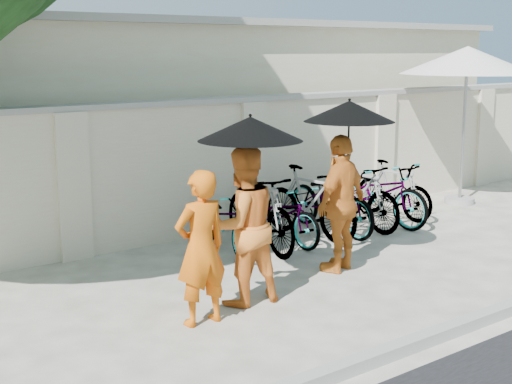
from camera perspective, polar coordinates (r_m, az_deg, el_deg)
ground at (r=8.01m, az=1.43°, el=-9.15°), size 80.00×80.00×0.00m
kerb at (r=6.84m, az=10.56°, el=-12.51°), size 40.00×0.16×0.12m
compound_wall at (r=10.85m, az=-4.97°, el=1.73°), size 20.00×0.30×2.00m
building_behind at (r=14.54m, az=-9.71°, el=6.44°), size 14.00×6.00×3.20m
monk_left at (r=7.31m, az=-4.44°, el=-4.49°), size 0.59×0.39×1.62m
monk_center at (r=7.87m, az=-1.09°, el=-2.72°), size 0.92×0.74×1.78m
parasol_center at (r=7.64m, az=-0.46°, el=5.08°), size 1.14×1.14×1.09m
monk_right at (r=9.11m, az=6.84°, el=-0.91°), size 1.11×0.71×1.77m
parasol_right at (r=8.89m, az=7.47°, el=6.43°), size 1.13×1.13×1.19m
patio_umbrella at (r=13.45m, az=16.55°, el=9.94°), size 3.02×3.02×2.86m
bike_0 at (r=9.93m, az=-2.55°, el=-2.38°), size 0.80×1.77×0.90m
bike_1 at (r=10.06m, az=0.29°, el=-1.51°), size 0.78×1.93×1.13m
bike_2 at (r=10.47m, az=2.13°, el=-1.74°), size 0.59×1.66×0.87m
bike_3 at (r=10.74m, az=4.29°, el=-0.84°), size 0.75×1.86×1.09m
bike_4 at (r=11.11m, az=6.03°, el=-0.64°), size 0.74×1.96×1.02m
bike_5 at (r=11.39m, az=8.14°, el=-0.24°), size 0.51×1.79×1.08m
bike_6 at (r=11.76m, az=9.78°, el=-0.03°), size 0.84×2.02×1.03m
bike_7 at (r=12.21m, az=10.93°, el=0.19°), size 0.55×1.63×0.97m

